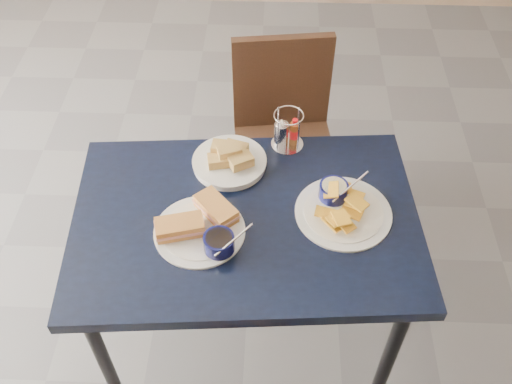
{
  "coord_description": "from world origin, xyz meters",
  "views": [
    {
      "loc": [
        0.09,
        -1.19,
        2.09
      ],
      "look_at": [
        0.04,
        -0.05,
        0.82
      ],
      "focal_mm": 40.0,
      "sensor_mm": 36.0,
      "label": 1
    }
  ],
  "objects_px": {
    "bread_basket": "(230,160)",
    "chair_far": "(286,126)",
    "sandwich_plate": "(203,227)",
    "condiment_caddy": "(286,132)",
    "plantain_plate": "(340,206)",
    "dining_table": "(246,233)"
  },
  "relations": [
    {
      "from": "chair_far",
      "to": "bread_basket",
      "type": "distance_m",
      "value": 0.6
    },
    {
      "from": "sandwich_plate",
      "to": "plantain_plate",
      "type": "bearing_deg",
      "value": 14.25
    },
    {
      "from": "bread_basket",
      "to": "chair_far",
      "type": "bearing_deg",
      "value": 68.67
    },
    {
      "from": "chair_far",
      "to": "plantain_plate",
      "type": "relative_size",
      "value": 2.91
    },
    {
      "from": "chair_far",
      "to": "sandwich_plate",
      "type": "bearing_deg",
      "value": -108.0
    },
    {
      "from": "sandwich_plate",
      "to": "condiment_caddy",
      "type": "distance_m",
      "value": 0.46
    },
    {
      "from": "dining_table",
      "to": "chair_far",
      "type": "height_order",
      "value": "chair_far"
    },
    {
      "from": "dining_table",
      "to": "condiment_caddy",
      "type": "distance_m",
      "value": 0.37
    },
    {
      "from": "dining_table",
      "to": "sandwich_plate",
      "type": "xyz_separation_m",
      "value": [
        -0.12,
        -0.06,
        0.1
      ]
    },
    {
      "from": "chair_far",
      "to": "plantain_plate",
      "type": "distance_m",
      "value": 0.75
    },
    {
      "from": "sandwich_plate",
      "to": "bread_basket",
      "type": "distance_m",
      "value": 0.29
    },
    {
      "from": "chair_far",
      "to": "sandwich_plate",
      "type": "distance_m",
      "value": 0.87
    },
    {
      "from": "dining_table",
      "to": "plantain_plate",
      "type": "relative_size",
      "value": 3.74
    },
    {
      "from": "dining_table",
      "to": "condiment_caddy",
      "type": "relative_size",
      "value": 8.15
    },
    {
      "from": "bread_basket",
      "to": "condiment_caddy",
      "type": "relative_size",
      "value": 1.77
    },
    {
      "from": "dining_table",
      "to": "plantain_plate",
      "type": "distance_m",
      "value": 0.31
    },
    {
      "from": "dining_table",
      "to": "bread_basket",
      "type": "xyz_separation_m",
      "value": [
        -0.06,
        0.22,
        0.1
      ]
    },
    {
      "from": "bread_basket",
      "to": "condiment_caddy",
      "type": "bearing_deg",
      "value": 29.96
    },
    {
      "from": "condiment_caddy",
      "to": "bread_basket",
      "type": "bearing_deg",
      "value": -150.04
    },
    {
      "from": "dining_table",
      "to": "bread_basket",
      "type": "relative_size",
      "value": 4.61
    },
    {
      "from": "dining_table",
      "to": "sandwich_plate",
      "type": "relative_size",
      "value": 3.68
    },
    {
      "from": "condiment_caddy",
      "to": "chair_far",
      "type": "bearing_deg",
      "value": 88.68
    }
  ]
}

